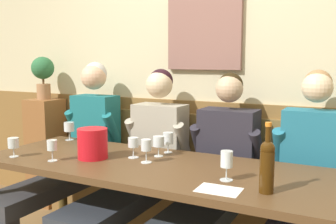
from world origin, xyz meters
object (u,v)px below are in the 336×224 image
person_left_seat (72,149)px  person_center_left_seat (306,189)px  wine_glass_by_bottle (52,146)px  ice_bucket (93,143)px  potted_plant (43,73)px  wine_glass_left_end (69,128)px  wall_bench (195,203)px  wine_glass_mid_left (159,142)px  person_right_seat (212,176)px  wine_glass_center_front (133,144)px  wine_glass_center_rear (13,144)px  wine_glass_mid_right (146,147)px  wine_glass_near_bucket (168,139)px  person_center_right_seat (139,163)px  dining_table (153,177)px  wine_bottle_amber_mid (267,164)px  wine_glass_right_end (227,160)px

person_left_seat → person_center_left_seat: bearing=-0.9°
person_left_seat → wine_glass_by_bottle: size_ratio=10.24×
person_center_left_seat → ice_bucket: size_ratio=6.81×
person_left_seat → potted_plant: bearing=150.8°
person_center_left_seat → ice_bucket: 1.31m
person_left_seat → wine_glass_left_end: (-0.00, -0.02, 0.18)m
wall_bench → wine_glass_mid_left: 0.73m
person_left_seat → wine_glass_left_end: 0.18m
ice_bucket → potted_plant: size_ratio=0.49×
wall_bench → person_right_seat: person_right_seat is taller
wine_glass_mid_left → wine_glass_center_front: size_ratio=1.01×
ice_bucket → wine_glass_center_rear: size_ratio=1.53×
wine_glass_mid_right → potted_plant: 1.70m
person_right_seat → wall_bench: bearing=128.0°
wine_glass_near_bucket → wine_glass_mid_left: (-0.01, -0.12, 0.00)m
person_center_right_seat → wine_glass_mid_left: person_center_right_seat is taller
dining_table → wine_glass_near_bucket: bearing=99.6°
potted_plant → person_center_right_seat: bearing=-16.2°
ice_bucket → wine_glass_near_bucket: size_ratio=1.39×
wine_glass_by_bottle → dining_table: bearing=21.0°
person_right_seat → wine_glass_left_end: size_ratio=9.06×
wine_glass_near_bucket → wine_glass_mid_left: wine_glass_near_bucket is taller
ice_bucket → wine_glass_center_rear: bearing=-156.4°
person_center_right_seat → person_right_seat: size_ratio=1.02×
wine_bottle_amber_mid → wine_glass_center_rear: wine_bottle_amber_mid is taller
wine_glass_near_bucket → wine_glass_by_bottle: bearing=-135.7°
wall_bench → person_center_right_seat: 0.57m
person_center_left_seat → wine_glass_center_front: bearing=-167.2°
wine_glass_mid_left → person_center_left_seat: bearing=8.0°
ice_bucket → wine_glass_center_rear: 0.52m
wine_glass_near_bucket → wine_glass_center_rear: 1.00m
person_right_seat → wine_glass_by_bottle: bearing=-147.4°
person_right_seat → person_left_seat: bearing=179.3°
person_center_right_seat → wine_glass_center_front: 0.34m
dining_table → wine_glass_mid_right: size_ratio=15.30×
person_left_seat → person_right_seat: 1.18m
person_right_seat → dining_table: bearing=-129.6°
person_right_seat → ice_bucket: person_right_seat is taller
person_center_right_seat → wine_glass_right_end: bearing=-28.0°
person_left_seat → wine_glass_center_rear: 0.62m
wine_glass_mid_right → person_right_seat: bearing=44.8°
person_center_right_seat → wine_glass_near_bucket: bearing=-5.1°
ice_bucket → potted_plant: potted_plant is taller
person_center_left_seat → wine_glass_by_bottle: size_ratio=9.91×
ice_bucket → wine_glass_center_front: bearing=30.0°
wine_glass_right_end → wine_glass_mid_right: size_ratio=1.08×
person_center_left_seat → wine_glass_by_bottle: bearing=-159.6°
wine_bottle_amber_mid → person_left_seat: bearing=162.3°
wine_glass_by_bottle → wine_glass_center_front: size_ratio=1.00×
wall_bench → potted_plant: potted_plant is taller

